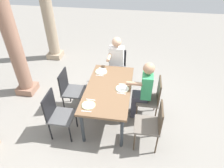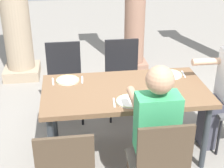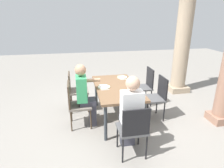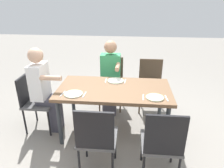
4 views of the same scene
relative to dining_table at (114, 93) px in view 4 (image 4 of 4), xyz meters
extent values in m
plane|color=gray|center=(0.00, 0.00, -0.68)|extent=(16.00, 16.00, 0.00)
cube|color=brown|center=(0.00, 0.00, 0.05)|extent=(1.62, 0.87, 0.05)
cylinder|color=#2D3338|center=(-0.73, 0.35, -0.33)|extent=(0.06, 0.06, 0.71)
cylinder|color=#2D3338|center=(0.73, 0.35, -0.33)|extent=(0.06, 0.06, 0.71)
cylinder|color=#2D3338|center=(-0.73, -0.35, -0.33)|extent=(0.06, 0.06, 0.71)
cylinder|color=#2D3338|center=(0.73, -0.35, -0.33)|extent=(0.06, 0.06, 0.71)
cube|color=#4F4F50|center=(-0.60, 0.77, -0.23)|extent=(0.44, 0.44, 0.04)
cube|color=black|center=(-0.60, 0.97, 0.01)|extent=(0.42, 0.03, 0.49)
cylinder|color=black|center=(-0.79, 0.58, -0.47)|extent=(0.03, 0.03, 0.43)
cylinder|color=black|center=(-0.41, 0.58, -0.47)|extent=(0.03, 0.03, 0.43)
cube|color=#6A6158|center=(-0.60, -0.77, -0.20)|extent=(0.44, 0.44, 0.04)
cube|color=#473828|center=(-0.60, -0.97, 0.02)|extent=(0.42, 0.03, 0.44)
cylinder|color=#473828|center=(-0.41, -0.58, -0.45)|extent=(0.03, 0.03, 0.46)
cylinder|color=#473828|center=(-0.79, -0.58, -0.45)|extent=(0.03, 0.03, 0.46)
cylinder|color=#473828|center=(-0.41, -0.96, -0.45)|extent=(0.03, 0.03, 0.46)
cylinder|color=#473828|center=(-0.79, -0.96, -0.45)|extent=(0.03, 0.03, 0.46)
cube|color=#4F4F50|center=(0.13, 0.77, -0.21)|extent=(0.44, 0.44, 0.04)
cube|color=black|center=(0.13, 0.97, 0.02)|extent=(0.42, 0.03, 0.47)
cylinder|color=black|center=(-0.06, 0.58, -0.45)|extent=(0.03, 0.03, 0.45)
cylinder|color=black|center=(0.32, 0.58, -0.45)|extent=(0.03, 0.03, 0.45)
cylinder|color=black|center=(-0.06, 0.96, -0.45)|extent=(0.03, 0.03, 0.45)
cylinder|color=black|center=(0.32, 0.96, -0.45)|extent=(0.03, 0.03, 0.45)
cube|color=#6A6158|center=(0.13, -0.77, -0.23)|extent=(0.44, 0.44, 0.04)
cube|color=#473828|center=(0.13, -0.97, 0.01)|extent=(0.42, 0.03, 0.49)
cylinder|color=#473828|center=(0.32, -0.58, -0.47)|extent=(0.03, 0.03, 0.43)
cylinder|color=#473828|center=(-0.06, -0.58, -0.47)|extent=(0.03, 0.03, 0.43)
cylinder|color=#473828|center=(0.32, -0.96, -0.47)|extent=(0.03, 0.03, 0.43)
cylinder|color=#473828|center=(-0.06, -0.96, -0.47)|extent=(0.03, 0.03, 0.43)
cube|color=#4F4F50|center=(1.15, 0.00, -0.22)|extent=(0.44, 0.44, 0.04)
cube|color=black|center=(1.35, 0.00, 0.00)|extent=(0.03, 0.42, 0.44)
cylinder|color=black|center=(0.96, 0.19, -0.46)|extent=(0.03, 0.03, 0.44)
cylinder|color=black|center=(0.96, -0.19, -0.46)|extent=(0.03, 0.03, 0.44)
cylinder|color=black|center=(1.34, 0.19, -0.46)|extent=(0.03, 0.03, 0.44)
cylinder|color=black|center=(1.34, -0.19, -0.46)|extent=(0.03, 0.03, 0.44)
cube|color=#3F3F4C|center=(0.13, -0.53, -0.45)|extent=(0.24, 0.14, 0.46)
cube|color=#3F3F4C|center=(0.13, -0.62, -0.17)|extent=(0.28, 0.32, 0.10)
cube|color=#389E60|center=(0.13, -0.73, 0.13)|extent=(0.34, 0.20, 0.49)
sphere|color=tan|center=(0.13, -0.73, 0.50)|extent=(0.22, 0.22, 0.22)
cylinder|color=tan|center=(-0.01, -0.49, 0.24)|extent=(0.07, 0.30, 0.07)
cube|color=#3F3F4C|center=(0.91, 0.00, -0.45)|extent=(0.14, 0.24, 0.46)
cube|color=#3F3F4C|center=(1.00, 0.00, -0.17)|extent=(0.32, 0.28, 0.10)
cube|color=white|center=(1.11, 0.00, 0.14)|extent=(0.20, 0.34, 0.52)
sphere|color=tan|center=(1.11, 0.00, 0.53)|extent=(0.22, 0.22, 0.22)
cylinder|color=tan|center=(0.87, 0.14, 0.26)|extent=(0.30, 0.07, 0.07)
cylinder|color=silver|center=(-0.56, 0.26, 0.08)|extent=(0.24, 0.24, 0.01)
torus|color=#A0BE77|center=(-0.56, 0.26, 0.09)|extent=(0.24, 0.24, 0.01)
cube|color=silver|center=(-0.71, 0.26, 0.08)|extent=(0.03, 0.17, 0.01)
cube|color=silver|center=(-0.41, 0.26, 0.08)|extent=(0.02, 0.17, 0.01)
cylinder|color=white|center=(0.00, -0.27, 0.08)|extent=(0.26, 0.26, 0.01)
torus|color=#A4C786|center=(0.00, -0.27, 0.09)|extent=(0.26, 0.26, 0.01)
cube|color=silver|center=(-0.15, -0.27, 0.08)|extent=(0.03, 0.17, 0.01)
cube|color=silver|center=(0.15, -0.27, 0.08)|extent=(0.02, 0.17, 0.01)
cylinder|color=white|center=(0.53, 0.25, 0.08)|extent=(0.25, 0.25, 0.01)
torus|color=#A4C786|center=(0.53, 0.25, 0.09)|extent=(0.26, 0.26, 0.01)
cube|color=silver|center=(0.38, 0.25, 0.08)|extent=(0.03, 0.17, 0.01)
cube|color=silver|center=(0.68, 0.25, 0.08)|extent=(0.03, 0.17, 0.01)
camera|label=1|loc=(-2.99, -0.53, 2.39)|focal=31.57mm
camera|label=2|loc=(-0.52, -2.84, 1.53)|focal=52.92mm
camera|label=3|loc=(3.68, -0.81, 1.49)|focal=31.02mm
camera|label=4|loc=(-0.22, 2.74, 1.33)|focal=33.64mm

